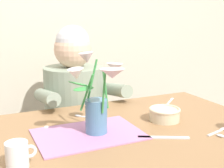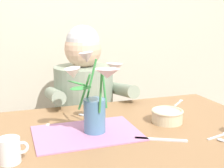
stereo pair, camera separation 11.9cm
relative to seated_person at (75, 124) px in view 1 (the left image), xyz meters
The scene contains 12 objects.
wood_panel_backdrop 0.81m from the seated_person, 88.06° to the left, with size 4.00×0.10×2.50m, color beige.
dining_table 0.62m from the seated_person, 88.64° to the right, with size 1.20×0.80×0.74m.
seated_person is the anchor object (origin of this frame).
striped_placemat 0.64m from the seated_person, 102.80° to the right, with size 0.40×0.28×0.01m, color #B275A3.
flower_vase 0.70m from the seated_person, 99.60° to the right, with size 0.25×0.26×0.31m.
ceramic_bowl 0.66m from the seated_person, 69.62° to the right, with size 0.14×0.14×0.06m.
dinner_knife 0.78m from the seated_person, 82.08° to the right, with size 0.19×0.02×0.01m, color silver.
tea_cup 0.89m from the seated_person, 118.92° to the right, with size 0.09×0.07×0.08m.
spoon_0 0.59m from the seated_person, 118.64° to the right, with size 0.03×0.12×0.01m.
spoon_2 0.58m from the seated_person, 38.39° to the right, with size 0.10×0.09×0.01m.
spoon_3 0.45m from the seated_person, 102.44° to the right, with size 0.09×0.09×0.01m.
spoon_4 0.88m from the seated_person, 66.44° to the right, with size 0.12×0.04×0.01m.
Camera 1 is at (-0.52, -1.01, 1.18)m, focal length 48.46 mm.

